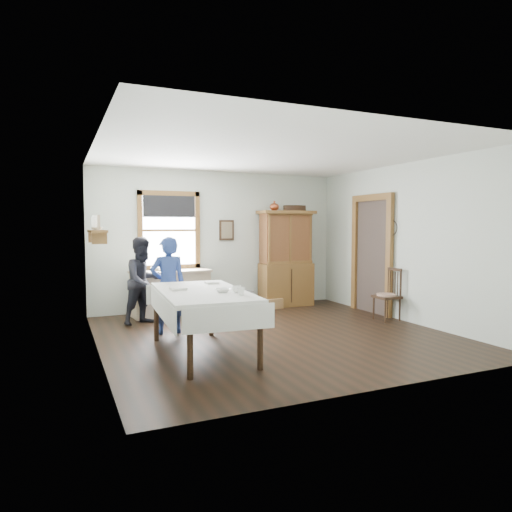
% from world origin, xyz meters
% --- Properties ---
extents(room, '(5.01, 5.01, 2.70)m').
position_xyz_m(room, '(0.00, 0.00, 1.35)').
color(room, black).
rests_on(room, ground).
extents(window, '(1.18, 0.07, 1.48)m').
position_xyz_m(window, '(-1.00, 2.47, 1.63)').
color(window, white).
rests_on(window, room).
extents(doorway, '(0.09, 1.14, 2.22)m').
position_xyz_m(doorway, '(2.46, 0.85, 1.16)').
color(doorway, '#43362F').
rests_on(doorway, room).
extents(wall_shelf, '(0.24, 1.00, 0.44)m').
position_xyz_m(wall_shelf, '(-2.37, 1.54, 1.57)').
color(wall_shelf, brown).
rests_on(wall_shelf, room).
extents(framed_picture, '(0.30, 0.04, 0.40)m').
position_xyz_m(framed_picture, '(0.15, 2.46, 1.55)').
color(framed_picture, '#362313').
rests_on(framed_picture, room).
extents(rug_beater, '(0.01, 0.27, 0.27)m').
position_xyz_m(rug_beater, '(2.45, 0.30, 1.72)').
color(rug_beater, black).
rests_on(rug_beater, room).
extents(work_counter, '(1.48, 0.67, 0.82)m').
position_xyz_m(work_counter, '(-1.06, 2.14, 0.41)').
color(work_counter, tan).
rests_on(work_counter, room).
extents(china_hutch, '(1.15, 0.57, 1.94)m').
position_xyz_m(china_hutch, '(1.34, 2.18, 0.97)').
color(china_hutch, brown).
rests_on(china_hutch, room).
extents(dining_table, '(1.21, 2.11, 0.82)m').
position_xyz_m(dining_table, '(-1.28, -0.55, 0.41)').
color(dining_table, silver).
rests_on(dining_table, room).
extents(spindle_chair, '(0.42, 0.42, 0.91)m').
position_xyz_m(spindle_chair, '(2.24, 0.16, 0.45)').
color(spindle_chair, '#362313').
rests_on(spindle_chair, room).
extents(pail, '(0.33, 0.33, 0.33)m').
position_xyz_m(pail, '(0.41, 2.01, 0.16)').
color(pail, gray).
rests_on(pail, room).
extents(wicker_basket, '(0.35, 0.26, 0.20)m').
position_xyz_m(wicker_basket, '(0.95, 1.98, 0.10)').
color(wicker_basket, olive).
rests_on(wicker_basket, room).
extents(woman_blue, '(0.51, 0.34, 1.36)m').
position_xyz_m(woman_blue, '(-1.43, 0.73, 0.68)').
color(woman_blue, navy).
rests_on(woman_blue, room).
extents(figure_dark, '(0.81, 0.74, 1.34)m').
position_xyz_m(figure_dark, '(-1.65, 1.55, 0.67)').
color(figure_dark, black).
rests_on(figure_dark, room).
extents(table_cup_a, '(0.12, 0.12, 0.09)m').
position_xyz_m(table_cup_a, '(-0.96, -0.93, 0.86)').
color(table_cup_a, white).
rests_on(table_cup_a, dining_table).
extents(table_cup_b, '(0.10, 0.10, 0.09)m').
position_xyz_m(table_cup_b, '(-0.98, -1.12, 0.86)').
color(table_cup_b, white).
rests_on(table_cup_b, dining_table).
extents(table_bowl, '(0.22, 0.22, 0.05)m').
position_xyz_m(table_bowl, '(-1.10, -0.81, 0.84)').
color(table_bowl, white).
rests_on(table_bowl, dining_table).
extents(counter_book, '(0.25, 0.27, 0.02)m').
position_xyz_m(counter_book, '(-1.27, 2.02, 0.83)').
color(counter_book, '#77684F').
rests_on(counter_book, work_counter).
extents(counter_bowl, '(0.26, 0.26, 0.06)m').
position_xyz_m(counter_bowl, '(-1.32, 2.22, 0.85)').
color(counter_bowl, white).
rests_on(counter_bowl, work_counter).
extents(shelf_bowl, '(0.22, 0.22, 0.05)m').
position_xyz_m(shelf_bowl, '(-2.37, 1.55, 1.60)').
color(shelf_bowl, white).
rests_on(shelf_bowl, wall_shelf).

